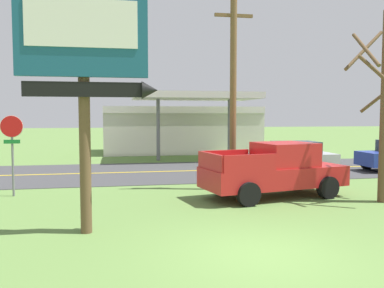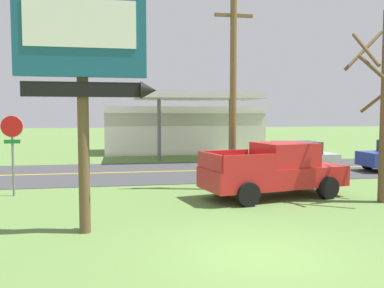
{
  "view_description": "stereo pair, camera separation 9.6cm",
  "coord_description": "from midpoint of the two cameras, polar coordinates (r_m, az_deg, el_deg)",
  "views": [
    {
      "loc": [
        -2.97,
        -8.0,
        2.96
      ],
      "look_at": [
        0.0,
        8.0,
        1.8
      ],
      "focal_mm": 38.08,
      "sensor_mm": 36.0,
      "label": 1
    },
    {
      "loc": [
        -2.87,
        -8.02,
        2.96
      ],
      "look_at": [
        0.0,
        8.0,
        1.8
      ],
      "focal_mm": 38.08,
      "sensor_mm": 36.0,
      "label": 2
    }
  ],
  "objects": [
    {
      "name": "ground_plane",
      "position": [
        9.02,
        9.32,
        -15.11
      ],
      "size": [
        180.0,
        180.0,
        0.0
      ],
      "primitive_type": "plane",
      "color": "#5B7F3D"
    },
    {
      "name": "road_asphalt",
      "position": [
        21.41,
        -2.57,
        -3.85
      ],
      "size": [
        140.0,
        8.0,
        0.02
      ],
      "primitive_type": "cube",
      "color": "#3D3D3F",
      "rests_on": "ground"
    },
    {
      "name": "road_centre_line",
      "position": [
        21.41,
        -2.57,
        -3.81
      ],
      "size": [
        126.0,
        0.2,
        0.01
      ],
      "primitive_type": "cube",
      "color": "gold",
      "rests_on": "road_asphalt"
    },
    {
      "name": "motel_sign",
      "position": [
        10.37,
        -14.9,
        11.22
      ],
      "size": [
        3.36,
        0.54,
        6.21
      ],
      "color": "brown",
      "rests_on": "ground"
    },
    {
      "name": "stop_sign",
      "position": [
        16.11,
        -24.05,
        0.4
      ],
      "size": [
        0.8,
        0.08,
        2.95
      ],
      "color": "slate",
      "rests_on": "ground"
    },
    {
      "name": "utility_pole",
      "position": [
        16.17,
        5.62,
        8.86
      ],
      "size": [
        1.68,
        0.26,
        8.1
      ],
      "color": "brown",
      "rests_on": "ground"
    },
    {
      "name": "gas_station",
      "position": [
        32.45,
        -1.62,
        2.27
      ],
      "size": [
        12.0,
        11.5,
        4.4
      ],
      "color": "beige",
      "rests_on": "ground"
    },
    {
      "name": "pickup_red_parked_on_lawn",
      "position": [
        15.0,
        11.41,
        -3.65
      ],
      "size": [
        5.49,
        3.01,
        1.96
      ],
      "color": "red",
      "rests_on": "ground"
    },
    {
      "name": "car_silver_near_lane",
      "position": [
        20.99,
        13.89,
        -1.87
      ],
      "size": [
        4.2,
        2.0,
        1.64
      ],
      "color": "#A8AAAF",
      "rests_on": "ground"
    }
  ]
}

